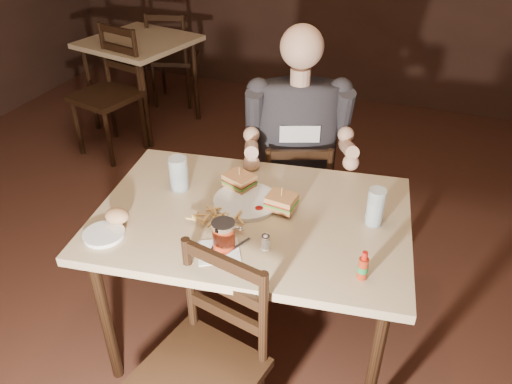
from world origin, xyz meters
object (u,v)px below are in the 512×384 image
(side_plate, at_px, (104,235))
(dinner_plate, at_px, (246,202))
(glass_right, at_px, (375,207))
(chair_near, at_px, (198,376))
(diner, at_px, (299,124))
(hot_sauce, at_px, (363,265))
(syrup_dispenser, at_px, (224,235))
(main_table, at_px, (252,228))
(bg_chair_near, at_px, (105,95))
(bg_table, at_px, (140,50))
(chair_far, at_px, (294,199))
(bg_chair_far, at_px, (173,57))
(glass_left, at_px, (179,174))

(side_plate, bearing_deg, dinner_plate, 42.50)
(glass_right, bearing_deg, chair_near, -124.53)
(diner, height_order, hot_sauce, diner)
(dinner_plate, bearing_deg, syrup_dispenser, -84.82)
(main_table, bearing_deg, side_plate, -145.34)
(glass_right, distance_m, syrup_dispenser, 0.62)
(glass_right, bearing_deg, dinner_plate, -174.88)
(diner, xyz_separation_m, syrup_dispenser, (-0.04, -0.87, -0.08))
(main_table, xyz_separation_m, dinner_plate, (-0.05, 0.06, 0.08))
(bg_chair_near, bearing_deg, chair_near, -34.74)
(bg_table, relative_size, hot_sauce, 8.07)
(bg_table, distance_m, glass_right, 2.93)
(bg_chair_near, relative_size, side_plate, 6.11)
(chair_far, height_order, dinner_plate, chair_far)
(bg_table, bearing_deg, bg_chair_far, 90.00)
(glass_left, distance_m, side_plate, 0.44)
(glass_right, relative_size, hot_sauce, 1.37)
(glass_left, bearing_deg, diner, 54.87)
(diner, relative_size, dinner_plate, 3.50)
(dinner_plate, distance_m, syrup_dispenser, 0.31)
(dinner_plate, distance_m, side_plate, 0.60)
(bg_chair_near, distance_m, dinner_plate, 2.21)
(bg_table, distance_m, syrup_dispenser, 2.82)
(bg_table, bearing_deg, glass_right, -39.74)
(bg_chair_near, bearing_deg, syrup_dispenser, -29.86)
(bg_chair_near, distance_m, hot_sauce, 2.83)
(chair_far, height_order, diner, diner)
(hot_sauce, bearing_deg, chair_far, 119.26)
(bg_chair_near, distance_m, diner, 2.00)
(glass_right, height_order, side_plate, glass_right)
(glass_right, height_order, hot_sauce, glass_right)
(main_table, xyz_separation_m, chair_far, (-0.00, 0.67, -0.28))
(glass_left, bearing_deg, side_plate, -106.01)
(dinner_plate, xyz_separation_m, glass_right, (0.54, 0.05, 0.07))
(dinner_plate, distance_m, glass_right, 0.55)
(syrup_dispenser, bearing_deg, dinner_plate, 87.60)
(chair_far, xyz_separation_m, hot_sauce, (0.50, -0.90, 0.42))
(main_table, distance_m, diner, 0.66)
(chair_near, bearing_deg, bg_chair_near, 143.59)
(chair_far, xyz_separation_m, diner, (0.02, -0.05, 0.49))
(chair_near, xyz_separation_m, bg_chair_near, (-1.77, 2.02, 0.05))
(main_table, height_order, chair_far, chair_far)
(bg_chair_near, xyz_separation_m, glass_left, (1.39, -1.36, 0.36))
(bg_table, bearing_deg, hot_sauce, -44.26)
(chair_far, bearing_deg, bg_table, -57.19)
(hot_sauce, relative_size, side_plate, 0.74)
(diner, relative_size, syrup_dispenser, 8.33)
(bg_chair_near, bearing_deg, glass_right, -16.43)
(diner, bearing_deg, main_table, -111.97)
(chair_far, xyz_separation_m, chair_near, (0.01, -1.26, 0.03))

